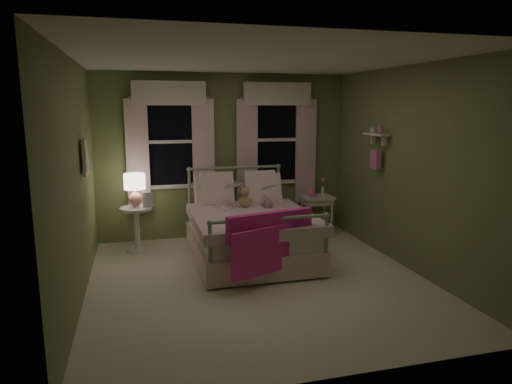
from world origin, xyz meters
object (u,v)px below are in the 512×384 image
object	(u,v)px
bed	(250,231)
nightstand_left	(137,223)
table_lamp	(135,187)
child_left	(223,187)
teddy_bear	(245,199)
child_right	(261,188)
nightstand_right	(317,202)

from	to	relation	value
bed	nightstand_left	world-z (taller)	bed
bed	table_lamp	distance (m)	1.78
child_left	teddy_bear	size ratio (longest dim) A/B	2.49
child_right	child_left	bearing A→B (deg)	-1.24
nightstand_left	teddy_bear	bearing A→B (deg)	-17.44
child_left	child_right	bearing A→B (deg)	-171.65
bed	child_left	xyz separation A→B (m)	(-0.28, 0.42, 0.57)
child_left	nightstand_right	size ratio (longest dim) A/B	1.19
bed	child_left	distance (m)	0.76
child_right	nightstand_left	xyz separation A→B (m)	(-1.79, 0.32, -0.49)
child_right	table_lamp	distance (m)	1.82
nightstand_right	nightstand_left	bearing A→B (deg)	-177.79
nightstand_right	bed	bearing A→B (deg)	-147.74
table_lamp	nightstand_right	size ratio (longest dim) A/B	0.74
child_left	table_lamp	size ratio (longest dim) A/B	1.62
teddy_bear	nightstand_right	distance (m)	1.49
bed	teddy_bear	bearing A→B (deg)	90.00
child_left	teddy_bear	xyz separation A→B (m)	(0.28, -0.16, -0.16)
teddy_bear	nightstand_left	xyz separation A→B (m)	(-1.51, 0.47, -0.37)
nightstand_right	teddy_bear	bearing A→B (deg)	-156.47
teddy_bear	nightstand_left	world-z (taller)	teddy_bear
nightstand_left	nightstand_right	xyz separation A→B (m)	(2.86, 0.11, 0.13)
child_right	nightstand_left	size ratio (longest dim) A/B	1.04
child_left	child_right	distance (m)	0.56
child_right	table_lamp	size ratio (longest dim) A/B	1.43
table_lamp	nightstand_left	bearing A→B (deg)	-116.57
teddy_bear	nightstand_right	xyz separation A→B (m)	(1.34, 0.59, -0.24)
table_lamp	child_left	bearing A→B (deg)	-14.41
child_right	teddy_bear	size ratio (longest dim) A/B	2.21
table_lamp	teddy_bear	bearing A→B (deg)	-17.44
nightstand_left	table_lamp	bearing A→B (deg)	63.43
table_lamp	bed	bearing A→B (deg)	-26.02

